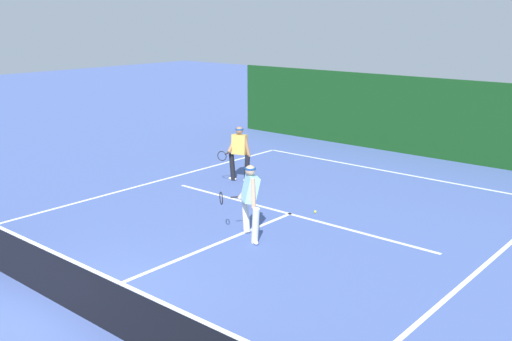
% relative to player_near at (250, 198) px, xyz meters
% --- Properties ---
extents(ground_plane, '(80.00, 80.00, 0.00)m').
position_rel_player_near_xyz_m(ground_plane, '(-0.29, -4.49, -0.92)').
color(ground_plane, '#475DA1').
extents(court_line_baseline_far, '(9.66, 0.10, 0.01)m').
position_rel_player_near_xyz_m(court_line_baseline_far, '(-0.29, 7.17, -0.91)').
color(court_line_baseline_far, white).
rests_on(court_line_baseline_far, ground_plane).
extents(court_line_service, '(7.87, 0.10, 0.01)m').
position_rel_player_near_xyz_m(court_line_service, '(-0.29, 1.85, -0.91)').
color(court_line_service, white).
rests_on(court_line_service, ground_plane).
extents(court_line_centre, '(0.10, 6.40, 0.01)m').
position_rel_player_near_xyz_m(court_line_centre, '(-0.29, -1.29, -0.91)').
color(court_line_centre, white).
rests_on(court_line_centre, ground_plane).
extents(tennis_net, '(10.59, 0.09, 1.05)m').
position_rel_player_near_xyz_m(tennis_net, '(-0.29, -4.49, -0.42)').
color(tennis_net, '#1E4723').
rests_on(tennis_net, ground_plane).
extents(player_near, '(1.20, 0.81, 1.67)m').
position_rel_player_near_xyz_m(player_near, '(0.00, 0.00, 0.00)').
color(player_near, silver).
rests_on(player_near, ground_plane).
extents(player_far, '(0.74, 0.92, 1.65)m').
position_rel_player_near_xyz_m(player_far, '(-3.26, 3.27, -0.01)').
color(player_far, black).
rests_on(player_far, ground_plane).
extents(tennis_ball, '(0.07, 0.07, 0.07)m').
position_rel_player_near_xyz_m(tennis_ball, '(0.15, 2.32, -0.88)').
color(tennis_ball, '#D1E033').
rests_on(tennis_ball, ground_plane).
extents(back_fence_windscreen, '(16.71, 0.12, 2.74)m').
position_rel_player_near_xyz_m(back_fence_windscreen, '(-0.29, 9.86, 0.46)').
color(back_fence_windscreen, '#113D16').
rests_on(back_fence_windscreen, ground_plane).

